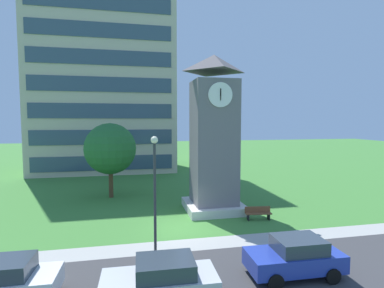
% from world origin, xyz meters
% --- Properties ---
extents(ground_plane, '(160.00, 160.00, 0.00)m').
position_xyz_m(ground_plane, '(0.00, 0.00, 0.00)').
color(ground_plane, '#3D7A33').
extents(kerb_strip, '(120.00, 1.60, 0.01)m').
position_xyz_m(kerb_strip, '(0.00, -2.47, 0.00)').
color(kerb_strip, '#9E9E99').
rests_on(kerb_strip, ground).
extents(office_building, '(18.29, 10.18, 28.80)m').
position_xyz_m(office_building, '(-6.50, 24.77, 14.40)').
color(office_building, beige).
rests_on(office_building, ground).
extents(clock_tower, '(4.21, 4.21, 11.64)m').
position_xyz_m(clock_tower, '(2.92, 3.44, 5.25)').
color(clock_tower, slate).
rests_on(clock_tower, ground).
extents(park_bench, '(1.85, 0.71, 0.88)m').
position_xyz_m(park_bench, '(5.35, 0.70, 0.46)').
color(park_bench, brown).
rests_on(park_bench, ground).
extents(street_lamp, '(0.36, 0.36, 6.05)m').
position_xyz_m(street_lamp, '(-2.04, -3.39, 3.74)').
color(street_lamp, '#333338').
rests_on(street_lamp, ground).
extents(tree_by_building, '(4.51, 4.51, 6.61)m').
position_xyz_m(tree_by_building, '(-4.98, 8.95, 4.34)').
color(tree_by_building, '#513823').
rests_on(tree_by_building, ground).
extents(parked_car_silver, '(4.34, 2.09, 1.69)m').
position_xyz_m(parked_car_silver, '(-2.15, -7.37, 0.86)').
color(parked_car_silver, silver).
rests_on(parked_car_silver, ground).
extents(parked_car_blue, '(4.16, 2.09, 1.69)m').
position_xyz_m(parked_car_blue, '(3.82, -6.57, 0.86)').
color(parked_car_blue, '#23389E').
rests_on(parked_car_blue, ground).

